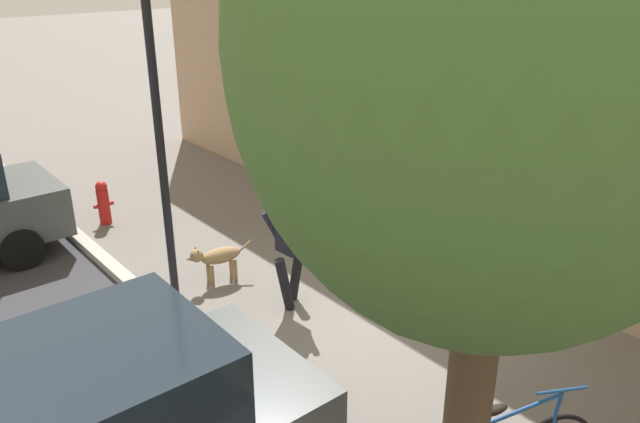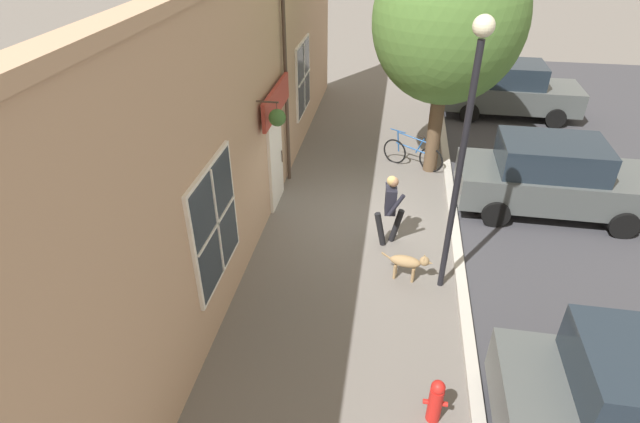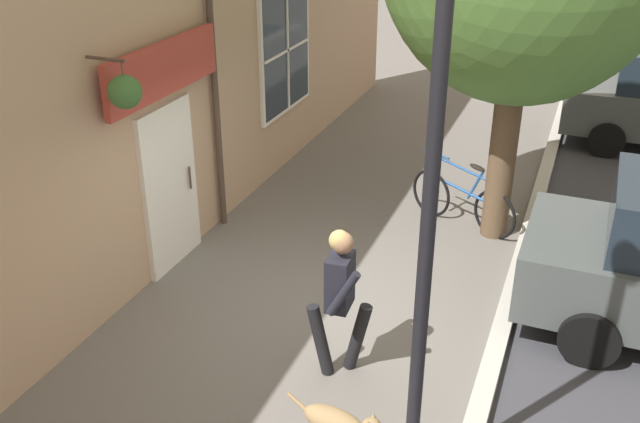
{
  "view_description": "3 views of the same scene",
  "coord_description": "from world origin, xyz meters",
  "px_view_note": "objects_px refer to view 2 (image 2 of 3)",
  "views": [
    {
      "loc": [
        4.88,
        4.85,
        4.35
      ],
      "look_at": [
        -0.28,
        -1.31,
        0.99
      ],
      "focal_mm": 35.0,
      "sensor_mm": 36.0,
      "label": 1
    },
    {
      "loc": [
        0.48,
        -9.73,
        6.31
      ],
      "look_at": [
        -0.83,
        -1.47,
        0.98
      ],
      "focal_mm": 28.0,
      "sensor_mm": 36.0,
      "label": 2
    },
    {
      "loc": [
        2.5,
        -6.41,
        4.71
      ],
      "look_at": [
        -0.07,
        0.12,
        1.21
      ],
      "focal_mm": 40.0,
      "sensor_mm": 36.0,
      "label": 3
    }
  ],
  "objects_px": {
    "parked_car_far_end": "(510,89)",
    "leaning_bicycle": "(413,154)",
    "pedestrian_walking": "(391,204)",
    "fire_hydrant": "(436,400)",
    "dog_on_leash": "(408,262)",
    "street_lamp": "(466,129)",
    "street_tree_by_curb": "(449,24)",
    "parked_car_mid_block": "(553,177)"
  },
  "relations": [
    {
      "from": "parked_car_far_end",
      "to": "fire_hydrant",
      "type": "bearing_deg",
      "value": -102.86
    },
    {
      "from": "leaning_bicycle",
      "to": "fire_hydrant",
      "type": "xyz_separation_m",
      "value": [
        0.33,
        -7.85,
        0.02
      ]
    },
    {
      "from": "leaning_bicycle",
      "to": "parked_car_far_end",
      "type": "xyz_separation_m",
      "value": [
        3.11,
        4.35,
        0.5
      ]
    },
    {
      "from": "street_tree_by_curb",
      "to": "pedestrian_walking",
      "type": "bearing_deg",
      "value": -105.69
    },
    {
      "from": "fire_hydrant",
      "to": "parked_car_mid_block",
      "type": "bearing_deg",
      "value": 65.29
    },
    {
      "from": "street_tree_by_curb",
      "to": "parked_car_far_end",
      "type": "bearing_deg",
      "value": 59.66
    },
    {
      "from": "street_tree_by_curb",
      "to": "street_lamp",
      "type": "xyz_separation_m",
      "value": [
        0.07,
        -4.77,
        -0.59
      ]
    },
    {
      "from": "dog_on_leash",
      "to": "pedestrian_walking",
      "type": "bearing_deg",
      "value": 110.5
    },
    {
      "from": "parked_car_mid_block",
      "to": "leaning_bicycle",
      "type": "bearing_deg",
      "value": 150.33
    },
    {
      "from": "pedestrian_walking",
      "to": "dog_on_leash",
      "type": "bearing_deg",
      "value": -69.5
    },
    {
      "from": "street_lamp",
      "to": "fire_hydrant",
      "type": "height_order",
      "value": "street_lamp"
    },
    {
      "from": "dog_on_leash",
      "to": "street_tree_by_curb",
      "type": "bearing_deg",
      "value": 83.07
    },
    {
      "from": "pedestrian_walking",
      "to": "street_tree_by_curb",
      "type": "distance_m",
      "value": 4.65
    },
    {
      "from": "pedestrian_walking",
      "to": "street_lamp",
      "type": "bearing_deg",
      "value": -48.98
    },
    {
      "from": "street_tree_by_curb",
      "to": "fire_hydrant",
      "type": "xyz_separation_m",
      "value": [
        -0.17,
        -7.73,
        -3.39
      ]
    },
    {
      "from": "leaning_bicycle",
      "to": "parked_car_mid_block",
      "type": "height_order",
      "value": "parked_car_mid_block"
    },
    {
      "from": "pedestrian_walking",
      "to": "street_lamp",
      "type": "xyz_separation_m",
      "value": [
        1.06,
        -1.22,
        2.25
      ]
    },
    {
      "from": "leaning_bicycle",
      "to": "dog_on_leash",
      "type": "bearing_deg",
      "value": -90.84
    },
    {
      "from": "leaning_bicycle",
      "to": "pedestrian_walking",
      "type": "bearing_deg",
      "value": -97.72
    },
    {
      "from": "pedestrian_walking",
      "to": "fire_hydrant",
      "type": "relative_size",
      "value": 2.09
    },
    {
      "from": "parked_car_mid_block",
      "to": "fire_hydrant",
      "type": "xyz_separation_m",
      "value": [
        -2.8,
        -6.08,
        -0.48
      ]
    },
    {
      "from": "parked_car_mid_block",
      "to": "parked_car_far_end",
      "type": "xyz_separation_m",
      "value": [
        -0.01,
        6.12,
        0.0
      ]
    },
    {
      "from": "dog_on_leash",
      "to": "fire_hydrant",
      "type": "height_order",
      "value": "fire_hydrant"
    },
    {
      "from": "pedestrian_walking",
      "to": "fire_hydrant",
      "type": "xyz_separation_m",
      "value": [
        0.82,
        -4.19,
        -0.56
      ]
    },
    {
      "from": "pedestrian_walking",
      "to": "parked_car_far_end",
      "type": "xyz_separation_m",
      "value": [
        3.61,
        8.01,
        -0.08
      ]
    },
    {
      "from": "parked_car_far_end",
      "to": "parked_car_mid_block",
      "type": "bearing_deg",
      "value": -89.9
    },
    {
      "from": "dog_on_leash",
      "to": "fire_hydrant",
      "type": "xyz_separation_m",
      "value": [
        0.4,
        -3.05,
        -0.0
      ]
    },
    {
      "from": "parked_car_far_end",
      "to": "leaning_bicycle",
      "type": "bearing_deg",
      "value": -125.61
    },
    {
      "from": "street_tree_by_curb",
      "to": "parked_car_far_end",
      "type": "height_order",
      "value": "street_tree_by_curb"
    },
    {
      "from": "dog_on_leash",
      "to": "street_lamp",
      "type": "xyz_separation_m",
      "value": [
        0.64,
        -0.08,
        2.81
      ]
    },
    {
      "from": "dog_on_leash",
      "to": "street_tree_by_curb",
      "type": "distance_m",
      "value": 5.81
    },
    {
      "from": "pedestrian_walking",
      "to": "street_tree_by_curb",
      "type": "relative_size",
      "value": 0.28
    },
    {
      "from": "parked_car_mid_block",
      "to": "fire_hydrant",
      "type": "relative_size",
      "value": 5.61
    },
    {
      "from": "street_lamp",
      "to": "fire_hydrant",
      "type": "bearing_deg",
      "value": -94.61
    },
    {
      "from": "pedestrian_walking",
      "to": "dog_on_leash",
      "type": "height_order",
      "value": "pedestrian_walking"
    },
    {
      "from": "street_tree_by_curb",
      "to": "parked_car_mid_block",
      "type": "distance_m",
      "value": 4.25
    },
    {
      "from": "pedestrian_walking",
      "to": "leaning_bicycle",
      "type": "height_order",
      "value": "pedestrian_walking"
    },
    {
      "from": "pedestrian_walking",
      "to": "dog_on_leash",
      "type": "relative_size",
      "value": 1.63
    },
    {
      "from": "street_tree_by_curb",
      "to": "leaning_bicycle",
      "type": "distance_m",
      "value": 3.45
    },
    {
      "from": "pedestrian_walking",
      "to": "parked_car_mid_block",
      "type": "bearing_deg",
      "value": 27.54
    },
    {
      "from": "pedestrian_walking",
      "to": "leaning_bicycle",
      "type": "distance_m",
      "value": 3.75
    },
    {
      "from": "fire_hydrant",
      "to": "dog_on_leash",
      "type": "bearing_deg",
      "value": 97.44
    }
  ]
}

